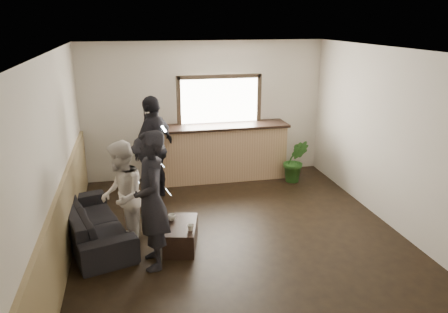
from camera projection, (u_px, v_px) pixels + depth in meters
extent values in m
cube|color=black|center=(240.00, 239.00, 6.64)|extent=(5.00, 6.00, 0.01)
cube|color=silver|center=(242.00, 51.00, 5.79)|extent=(5.00, 6.00, 0.01)
cube|color=beige|center=(205.00, 110.00, 9.01)|extent=(5.00, 0.01, 2.80)
cube|color=beige|center=(336.00, 261.00, 3.43)|extent=(5.00, 0.01, 2.80)
cube|color=beige|center=(56.00, 164.00, 5.71)|extent=(0.01, 6.00, 2.80)
cube|color=beige|center=(398.00, 142.00, 6.73)|extent=(0.01, 6.00, 2.80)
cube|color=#9C8558|center=(66.00, 222.00, 5.97)|extent=(0.06, 5.90, 1.10)
cube|color=tan|center=(222.00, 153.00, 9.03)|extent=(2.60, 0.60, 1.10)
cube|color=black|center=(222.00, 126.00, 8.86)|extent=(2.70, 0.68, 0.05)
cube|color=white|center=(219.00, 100.00, 8.98)|extent=(1.60, 0.06, 0.90)
cube|color=#3F3326|center=(219.00, 77.00, 8.80)|extent=(1.72, 0.08, 0.08)
cube|color=#3F3326|center=(179.00, 102.00, 8.78)|extent=(0.08, 0.08, 1.06)
cube|color=#3F3326|center=(259.00, 99.00, 9.12)|extent=(0.08, 0.08, 1.06)
imported|color=black|center=(94.00, 222.00, 6.54)|extent=(1.32, 2.15, 0.59)
cube|color=black|center=(181.00, 235.00, 6.40)|extent=(0.61, 0.88, 0.35)
imported|color=silver|center=(172.00, 218.00, 6.45)|extent=(0.14, 0.14, 0.09)
imported|color=silver|center=(191.00, 227.00, 6.15)|extent=(0.10, 0.10, 0.09)
imported|color=#2D6623|center=(296.00, 161.00, 8.87)|extent=(0.58, 0.52, 0.90)
imported|color=black|center=(151.00, 201.00, 5.70)|extent=(0.49, 0.71, 1.88)
cube|color=black|center=(168.00, 191.00, 5.72)|extent=(0.10, 0.08, 0.12)
cube|color=white|center=(168.00, 191.00, 5.72)|extent=(0.08, 0.07, 0.11)
imported|color=silver|center=(122.00, 196.00, 6.21)|extent=(0.64, 0.81, 1.60)
cube|color=black|center=(137.00, 179.00, 6.17)|extent=(0.09, 0.08, 0.12)
cube|color=white|center=(137.00, 179.00, 6.17)|extent=(0.08, 0.07, 0.11)
imported|color=black|center=(149.00, 182.00, 6.87)|extent=(0.57, 0.98, 1.50)
cube|color=black|center=(162.00, 164.00, 6.84)|extent=(0.09, 0.07, 0.12)
cube|color=white|center=(162.00, 164.00, 6.83)|extent=(0.08, 0.07, 0.11)
imported|color=black|center=(154.00, 148.00, 7.93)|extent=(1.04, 1.19, 1.93)
cube|color=black|center=(164.00, 129.00, 7.73)|extent=(0.12, 0.11, 0.12)
cube|color=white|center=(164.00, 129.00, 7.72)|extent=(0.10, 0.10, 0.11)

